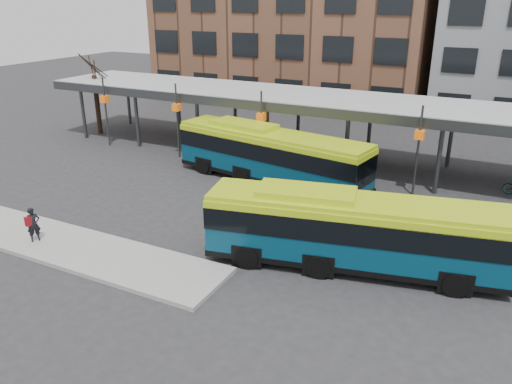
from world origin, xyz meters
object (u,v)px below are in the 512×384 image
bus_front (352,230)px  pedestrian (33,224)px  bus_rear (270,154)px  tree (97,102)px

bus_front → pedestrian: bearing=-173.3°
bus_front → pedestrian: (-12.46, -4.20, -0.66)m
bus_front → bus_rear: (-6.88, 7.27, 0.06)m
tree → bus_front: bearing=-25.7°
bus_rear → tree: bearing=176.2°
bus_rear → pedestrian: 12.77m
bus_front → bus_rear: size_ratio=0.97×
bus_rear → pedestrian: bus_rear is taller
bus_front → tree: bearing=142.4°
bus_front → bus_rear: bus_rear is taller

